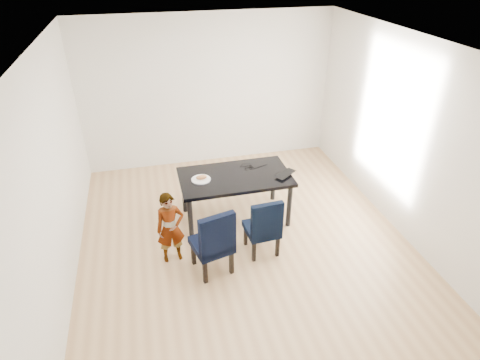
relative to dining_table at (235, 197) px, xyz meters
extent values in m
cube|color=tan|center=(0.00, -0.50, -0.38)|extent=(4.50, 5.00, 0.01)
cube|color=white|center=(0.00, -0.50, 2.33)|extent=(4.50, 5.00, 0.01)
cube|color=white|center=(0.00, 2.00, 0.98)|extent=(4.50, 0.01, 2.70)
cube|color=white|center=(0.00, -3.00, 0.98)|extent=(4.50, 0.01, 2.70)
cube|color=white|center=(-2.25, -0.50, 0.98)|extent=(0.01, 5.00, 2.70)
cube|color=beige|center=(2.25, -0.50, 0.98)|extent=(0.01, 5.00, 2.70)
cube|color=black|center=(0.00, 0.00, 0.00)|extent=(1.60, 0.90, 0.75)
cube|color=black|center=(-0.54, -1.00, 0.10)|extent=(0.56, 0.57, 0.95)
cube|color=black|center=(0.17, -0.81, 0.06)|extent=(0.45, 0.46, 0.87)
imported|color=#F55714|center=(-1.01, -0.68, 0.13)|extent=(0.39, 0.28, 1.00)
cylinder|color=white|center=(-0.49, 0.00, 0.38)|extent=(0.31, 0.31, 0.02)
ellipsoid|color=#AE6C3E|center=(-0.49, -0.01, 0.42)|extent=(0.16, 0.08, 0.06)
imported|color=black|center=(0.68, -0.12, 0.39)|extent=(0.43, 0.40, 0.03)
torus|color=black|center=(0.25, 0.14, 0.38)|extent=(0.15, 0.15, 0.01)
camera|label=1|loc=(-1.14, -4.87, 3.27)|focal=30.00mm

